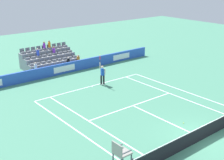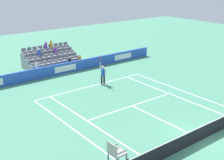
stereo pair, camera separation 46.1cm
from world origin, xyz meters
name	(u,v)px [view 1 (the left image)]	position (x,y,z in m)	size (l,w,h in m)	color
ground_plane	(204,139)	(0.00, 0.00, 0.00)	(80.00, 80.00, 0.00)	#47896B
line_baseline	(91,86)	(0.00, -11.89, 0.00)	(10.97, 0.10, 0.01)	white
line_service	(133,106)	(0.00, -6.40, 0.00)	(8.23, 0.10, 0.01)	white
line_centre_service	(164,120)	(0.00, -3.20, 0.00)	(0.10, 6.40, 0.01)	white
line_singles_sideline_left	(92,123)	(4.12, -5.95, 0.00)	(0.10, 11.89, 0.01)	white
line_singles_sideline_right	(173,95)	(-4.12, -5.95, 0.00)	(0.10, 11.89, 0.01)	white
line_doubles_sideline_left	(75,129)	(5.49, -5.95, 0.00)	(0.10, 11.89, 0.01)	white
line_doubles_sideline_right	(184,91)	(-5.49, -5.95, 0.00)	(0.10, 11.89, 0.01)	white
line_centre_mark	(92,86)	(0.00, -11.79, 0.00)	(0.10, 0.20, 0.01)	white
sponsor_barrier	(64,68)	(0.00, -16.60, 0.53)	(22.47, 0.22, 1.07)	blue
tennis_net	(204,132)	(0.00, 0.00, 0.49)	(11.97, 0.10, 1.07)	#33383D
tennis_player	(102,74)	(-1.02, -11.57, 0.99)	(0.51, 0.42, 2.85)	black
umpire_chair	(121,157)	(6.76, 0.10, 1.52)	(0.70, 0.70, 2.34)	#474C54
stadium_stand	(50,61)	(0.00, -19.54, 0.68)	(5.58, 3.80, 2.63)	gray
loose_tennis_ball	(184,123)	(-0.67, -2.08, 0.03)	(0.07, 0.07, 0.07)	#D1E533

